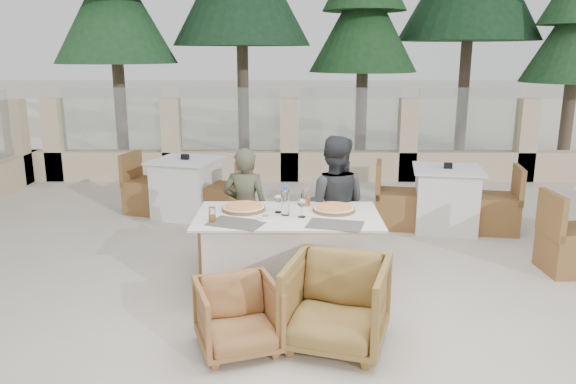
{
  "coord_description": "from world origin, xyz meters",
  "views": [
    {
      "loc": [
        0.03,
        -4.65,
        2.15
      ],
      "look_at": [
        -0.0,
        0.33,
        0.9
      ],
      "focal_mm": 35.0,
      "sensor_mm": 36.0,
      "label": 1
    }
  ],
  "objects_px": {
    "wine_glass_near": "(302,207)",
    "armchair_far_right": "(334,239)",
    "pizza_right": "(334,208)",
    "armchair_far_left": "(237,240)",
    "diner_left": "(246,209)",
    "pizza_left": "(244,207)",
    "bg_table_a": "(186,188)",
    "bg_table_b": "(446,199)",
    "beer_glass_left": "(212,214)",
    "diner_right": "(333,206)",
    "water_bottle": "(285,201)",
    "olive_dish": "(266,217)",
    "dining_table": "(288,256)",
    "beer_glass_right": "(306,197)",
    "armchair_near_right": "(336,304)",
    "wine_glass_centre": "(278,202)",
    "armchair_near_left": "(238,317)"
  },
  "relations": [
    {
      "from": "dining_table",
      "to": "pizza_left",
      "type": "relative_size",
      "value": 4.1
    },
    {
      "from": "dining_table",
      "to": "pizza_right",
      "type": "xyz_separation_m",
      "value": [
        0.41,
        0.12,
        0.41
      ]
    },
    {
      "from": "armchair_far_right",
      "to": "wine_glass_centre",
      "type": "bearing_deg",
      "value": 52.65
    },
    {
      "from": "diner_left",
      "to": "armchair_far_right",
      "type": "bearing_deg",
      "value": -165.31
    },
    {
      "from": "water_bottle",
      "to": "beer_glass_left",
      "type": "xyz_separation_m",
      "value": [
        -0.61,
        -0.2,
        -0.07
      ]
    },
    {
      "from": "bg_table_a",
      "to": "bg_table_b",
      "type": "relative_size",
      "value": 1.0
    },
    {
      "from": "armchair_far_right",
      "to": "beer_glass_left",
      "type": "bearing_deg",
      "value": 42.36
    },
    {
      "from": "water_bottle",
      "to": "bg_table_a",
      "type": "bearing_deg",
      "value": 117.49
    },
    {
      "from": "armchair_near_right",
      "to": "diner_left",
      "type": "bearing_deg",
      "value": 134.02
    },
    {
      "from": "beer_glass_right",
      "to": "armchair_far_left",
      "type": "distance_m",
      "value": 0.93
    },
    {
      "from": "dining_table",
      "to": "pizza_left",
      "type": "height_order",
      "value": "pizza_left"
    },
    {
      "from": "dining_table",
      "to": "wine_glass_centre",
      "type": "xyz_separation_m",
      "value": [
        -0.08,
        0.07,
        0.48
      ]
    },
    {
      "from": "wine_glass_near",
      "to": "armchair_near_left",
      "type": "bearing_deg",
      "value": -119.2
    },
    {
      "from": "pizza_left",
      "to": "armchair_near_right",
      "type": "xyz_separation_m",
      "value": [
        0.76,
        -1.0,
        -0.46
      ]
    },
    {
      "from": "pizza_left",
      "to": "bg_table_a",
      "type": "bearing_deg",
      "value": 111.76
    },
    {
      "from": "dining_table",
      "to": "pizza_right",
      "type": "bearing_deg",
      "value": 16.19
    },
    {
      "from": "olive_dish",
      "to": "bg_table_a",
      "type": "distance_m",
      "value": 3.01
    },
    {
      "from": "diner_right",
      "to": "armchair_far_left",
      "type": "bearing_deg",
      "value": 7.26
    },
    {
      "from": "diner_left",
      "to": "pizza_left",
      "type": "bearing_deg",
      "value": 101.17
    },
    {
      "from": "beer_glass_right",
      "to": "diner_right",
      "type": "distance_m",
      "value": 0.42
    },
    {
      "from": "beer_glass_right",
      "to": "armchair_far_right",
      "type": "relative_size",
      "value": 0.26
    },
    {
      "from": "diner_right",
      "to": "bg_table_b",
      "type": "xyz_separation_m",
      "value": [
        1.5,
        1.43,
        -0.31
      ]
    },
    {
      "from": "armchair_near_right",
      "to": "olive_dish",
      "type": "bearing_deg",
      "value": 145.21
    },
    {
      "from": "dining_table",
      "to": "olive_dish",
      "type": "relative_size",
      "value": 14.55
    },
    {
      "from": "olive_dish",
      "to": "armchair_far_right",
      "type": "xyz_separation_m",
      "value": [
        0.66,
        0.95,
        -0.52
      ]
    },
    {
      "from": "armchair_near_left",
      "to": "diner_left",
      "type": "height_order",
      "value": "diner_left"
    },
    {
      "from": "dining_table",
      "to": "pizza_right",
      "type": "relative_size",
      "value": 4.23
    },
    {
      "from": "pizza_right",
      "to": "wine_glass_near",
      "type": "xyz_separation_m",
      "value": [
        -0.29,
        -0.19,
        0.07
      ]
    },
    {
      "from": "pizza_left",
      "to": "pizza_right",
      "type": "relative_size",
      "value": 1.03
    },
    {
      "from": "armchair_near_left",
      "to": "diner_left",
      "type": "distance_m",
      "value": 1.67
    },
    {
      "from": "wine_glass_near",
      "to": "beer_glass_left",
      "type": "bearing_deg",
      "value": -170.04
    },
    {
      "from": "armchair_far_right",
      "to": "armchair_near_right",
      "type": "relative_size",
      "value": 0.82
    },
    {
      "from": "bg_table_b",
      "to": "bg_table_a",
      "type": "bearing_deg",
      "value": -179.88
    },
    {
      "from": "dining_table",
      "to": "water_bottle",
      "type": "height_order",
      "value": "water_bottle"
    },
    {
      "from": "pizza_left",
      "to": "bg_table_a",
      "type": "xyz_separation_m",
      "value": [
        -0.97,
        2.44,
        -0.41
      ]
    },
    {
      "from": "bg_table_b",
      "to": "beer_glass_left",
      "type": "bearing_deg",
      "value": -129.28
    },
    {
      "from": "diner_left",
      "to": "armchair_far_left",
      "type": "bearing_deg",
      "value": 39.91
    },
    {
      "from": "diner_right",
      "to": "water_bottle",
      "type": "bearing_deg",
      "value": 62.37
    },
    {
      "from": "armchair_far_left",
      "to": "diner_left",
      "type": "bearing_deg",
      "value": -149.83
    },
    {
      "from": "wine_glass_near",
      "to": "armchair_far_right",
      "type": "xyz_separation_m",
      "value": [
        0.36,
        0.87,
        -0.59
      ]
    },
    {
      "from": "water_bottle",
      "to": "beer_glass_left",
      "type": "distance_m",
      "value": 0.64
    },
    {
      "from": "wine_glass_near",
      "to": "diner_right",
      "type": "xyz_separation_m",
      "value": [
        0.32,
        0.65,
        -0.17
      ]
    },
    {
      "from": "wine_glass_near",
      "to": "armchair_far_left",
      "type": "relative_size",
      "value": 0.26
    },
    {
      "from": "wine_glass_centre",
      "to": "armchair_near_left",
      "type": "xyz_separation_m",
      "value": [
        -0.28,
        -1.0,
        -0.6
      ]
    },
    {
      "from": "wine_glass_near",
      "to": "bg_table_b",
      "type": "height_order",
      "value": "wine_glass_near"
    },
    {
      "from": "pizza_right",
      "to": "olive_dish",
      "type": "xyz_separation_m",
      "value": [
        -0.6,
        -0.27,
        -0.0
      ]
    },
    {
      "from": "beer_glass_right",
      "to": "diner_left",
      "type": "xyz_separation_m",
      "value": [
        -0.59,
        0.39,
        -0.23
      ]
    },
    {
      "from": "beer_glass_right",
      "to": "pizza_right",
      "type": "bearing_deg",
      "value": -37.72
    },
    {
      "from": "pizza_right",
      "to": "beer_glass_right",
      "type": "relative_size",
      "value": 2.43
    },
    {
      "from": "pizza_right",
      "to": "wine_glass_near",
      "type": "bearing_deg",
      "value": -146.63
    }
  ]
}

